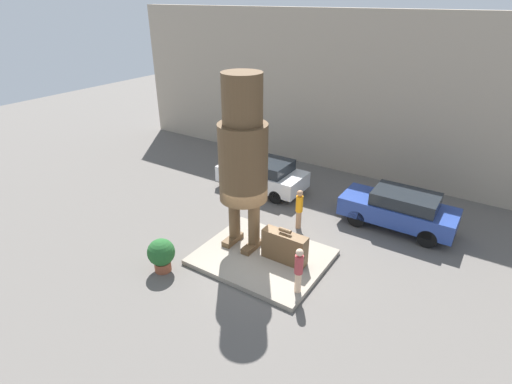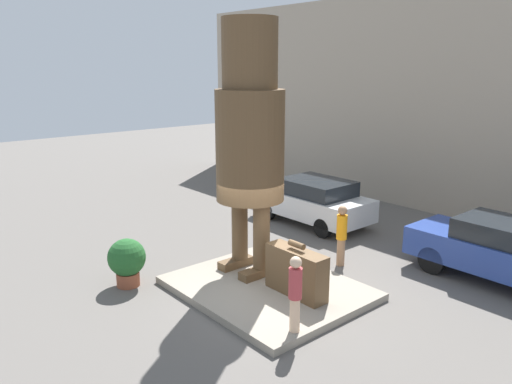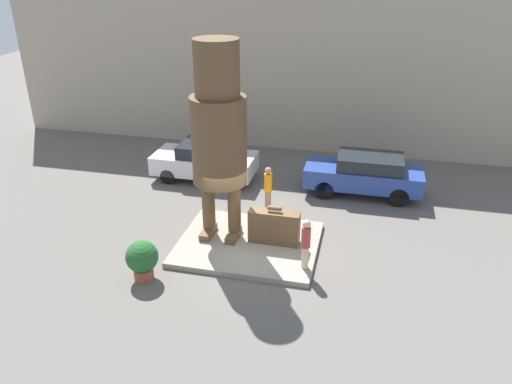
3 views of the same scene
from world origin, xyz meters
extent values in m
plane|color=#605B56|center=(0.00, 0.00, 0.00)|extent=(60.00, 60.00, 0.00)
cube|color=gray|center=(0.00, 0.00, 0.09)|extent=(4.35, 3.59, 0.17)
cube|color=tan|center=(0.00, 9.22, 3.93)|extent=(28.00, 0.60, 7.87)
cube|color=brown|center=(-1.37, 0.11, 0.28)|extent=(0.33, 0.95, 0.21)
cube|color=brown|center=(-0.52, 0.11, 0.28)|extent=(0.33, 0.95, 0.21)
cylinder|color=brown|center=(-1.37, 0.25, 1.21)|extent=(0.42, 0.42, 1.66)
cylinder|color=brown|center=(-0.52, 0.25, 1.21)|extent=(0.42, 0.42, 1.66)
cylinder|color=brown|center=(-0.94, 0.25, 3.38)|extent=(1.66, 1.66, 2.67)
cylinder|color=brown|center=(-0.94, 0.25, 5.52)|extent=(1.31, 1.31, 1.60)
cube|color=brown|center=(0.79, 0.16, 0.71)|extent=(1.59, 0.46, 1.07)
cylinder|color=brown|center=(0.79, 0.16, 1.37)|extent=(0.44, 0.14, 0.14)
cylinder|color=beige|center=(1.94, -1.02, 0.52)|extent=(0.20, 0.20, 0.70)
cylinder|color=#B23D42|center=(1.94, -1.02, 1.19)|extent=(0.27, 0.27, 0.62)
sphere|color=beige|center=(1.94, -1.02, 1.62)|extent=(0.23, 0.23, 0.23)
cube|color=silver|center=(-3.03, 4.75, 0.68)|extent=(4.12, 1.90, 0.74)
cube|color=#1E2328|center=(-2.83, 4.75, 1.30)|extent=(2.27, 1.71, 0.49)
cylinder|color=black|center=(-4.31, 3.89, 0.31)|extent=(0.62, 0.18, 0.62)
cylinder|color=black|center=(-4.31, 5.61, 0.31)|extent=(0.62, 0.18, 0.62)
cylinder|color=black|center=(-1.75, 3.89, 0.31)|extent=(0.62, 0.18, 0.62)
cylinder|color=black|center=(-1.75, 5.61, 0.31)|extent=(0.62, 0.18, 0.62)
cube|color=#284293|center=(3.32, 4.74, 0.73)|extent=(4.38, 1.74, 0.74)
cube|color=#1E2328|center=(3.53, 4.74, 1.34)|extent=(2.41, 1.56, 0.49)
cylinder|color=black|center=(1.96, 3.96, 0.36)|extent=(0.72, 0.18, 0.72)
cylinder|color=black|center=(1.96, 5.52, 0.36)|extent=(0.72, 0.18, 0.72)
cylinder|color=black|center=(4.67, 3.96, 0.36)|extent=(0.72, 0.18, 0.72)
cylinder|color=black|center=(4.67, 5.52, 0.36)|extent=(0.72, 0.18, 0.72)
cylinder|color=brown|center=(-2.48, -2.38, 0.17)|extent=(0.56, 0.56, 0.34)
sphere|color=#235B28|center=(-2.48, -2.38, 0.74)|extent=(0.92, 0.92, 0.92)
cylinder|color=#A87A56|center=(0.07, 2.58, 0.38)|extent=(0.22, 0.22, 0.75)
cylinder|color=orange|center=(0.07, 2.58, 1.08)|extent=(0.28, 0.28, 0.67)
sphere|color=#A87A56|center=(0.07, 2.58, 1.54)|extent=(0.25, 0.25, 0.25)
camera|label=1|loc=(6.16, -9.84, 8.42)|focal=28.00mm
camera|label=2|loc=(8.17, -7.36, 5.25)|focal=35.00mm
camera|label=3|loc=(3.36, -13.13, 8.40)|focal=35.00mm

